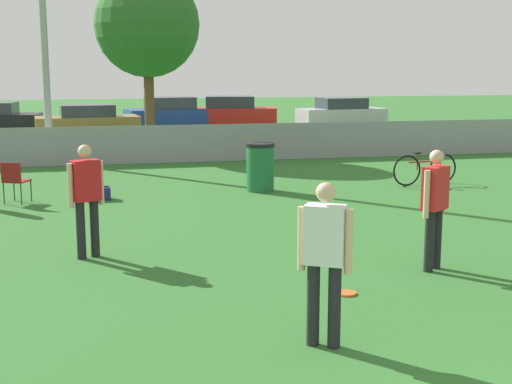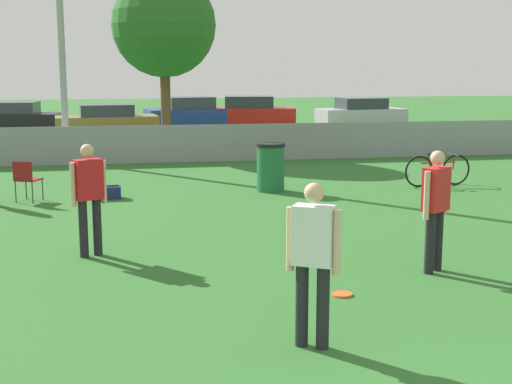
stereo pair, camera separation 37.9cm
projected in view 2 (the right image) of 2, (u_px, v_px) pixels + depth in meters
The scene contains 15 objects.
fence_backline at pixel (208, 143), 21.00m from camera, with size 24.43×0.07×1.21m.
tree_near_pole at pixel (164, 25), 22.51m from camera, with size 3.31×3.31×5.73m.
player_receiver_white at pixel (313, 254), 7.02m from camera, with size 0.49×0.39×1.68m.
player_thrower_red at pixel (89, 192), 10.46m from camera, with size 0.51×0.36×1.68m.
player_defender_red at pixel (436, 203), 9.64m from camera, with size 0.47×0.41×1.68m.
frisbee_disc at pixel (342, 294), 8.80m from camera, with size 0.26×0.26×0.03m.
folding_chair_sideline at pixel (26, 177), 14.75m from camera, with size 0.58×0.59×0.87m.
bicycle_sideline at pixel (438, 170), 16.75m from camera, with size 1.71×0.44×0.79m.
trash_bin at pixel (271, 167), 16.05m from camera, with size 0.65×0.65×1.09m.
gear_bag_sideline at pixel (107, 192), 15.18m from camera, with size 0.59×0.32×0.29m.
parked_car_dark at pixel (12, 118), 29.95m from camera, with size 4.11×2.18×1.31m.
parked_car_tan at pixel (107, 121), 28.35m from camera, with size 4.12×2.17×1.29m.
parked_car_blue at pixel (190, 113), 32.25m from camera, with size 4.17×2.43×1.42m.
parked_car_red at pixel (249, 112), 32.86m from camera, with size 4.45×2.49×1.43m.
parked_car_silver at pixel (361, 113), 32.66m from camera, with size 4.08×2.07×1.36m.
Camera 2 is at (-2.36, -2.84, 2.79)m, focal length 50.00 mm.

